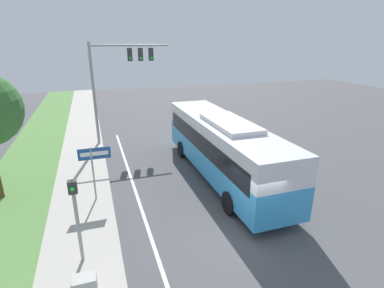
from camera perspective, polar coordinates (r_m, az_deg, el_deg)
name	(u,v)px	position (r m, az deg, el deg)	size (l,w,h in m)	color
ground_plane	(242,232)	(12.83, 9.58, -16.16)	(80.00, 80.00, 0.00)	#4C4C4F
sidewalk	(81,265)	(11.71, -20.44, -20.83)	(2.80, 80.00, 0.12)	#ADA89E
lane_divider_near	(155,251)	(11.82, -7.01, -19.49)	(0.14, 30.00, 0.01)	silver
bus	(222,144)	(16.53, 5.76, -0.09)	(2.76, 11.80, 3.50)	#3393D1
signal_gantry	(118,71)	(22.49, -13.86, 13.30)	(5.62, 0.41, 7.28)	#939399
pedestrian_signal	(76,209)	(10.71, -21.29, -11.43)	(0.28, 0.34, 3.16)	#939399
street_sign	(94,162)	(14.62, -18.16, -3.34)	(1.46, 0.08, 2.76)	#939399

